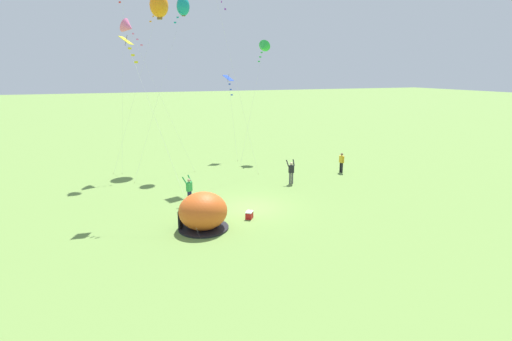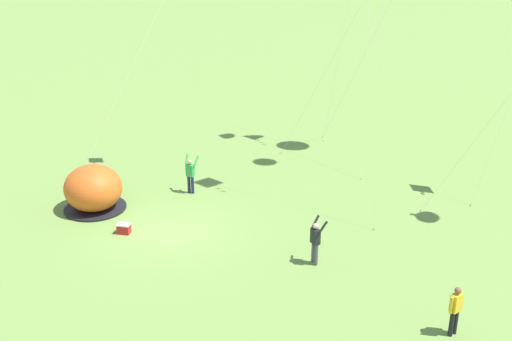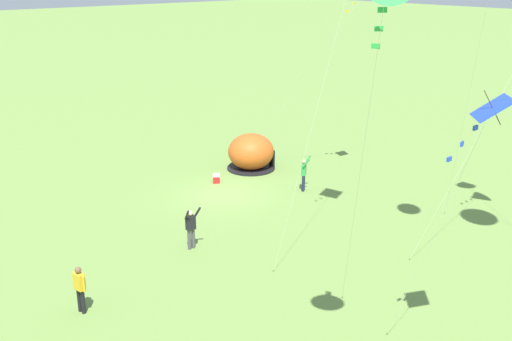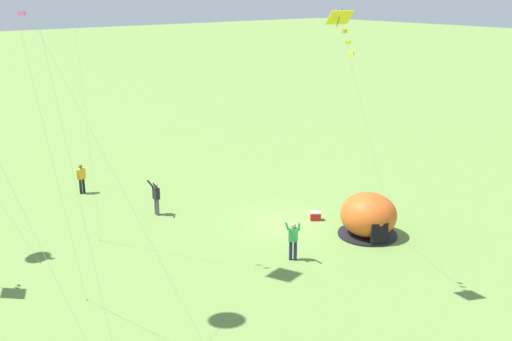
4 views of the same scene
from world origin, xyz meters
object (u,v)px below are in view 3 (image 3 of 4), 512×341
cooler_box (216,178)px  person_flying_kite (191,227)px  popup_tent (251,152)px  person_center_field (304,173)px  person_watching_sky (80,287)px  kite_blue (486,117)px

cooler_box → person_flying_kite: person_flying_kite is taller
popup_tent → cooler_box: 3.11m
popup_tent → person_flying_kite: (8.62, 6.50, 0.00)m
person_center_field → person_watching_sky: size_ratio=1.10×
cooler_box → kite_blue: 19.55m
person_flying_kite → cooler_box: bearing=-133.7°
person_center_field → person_watching_sky: person_center_field is taller
popup_tent → person_center_field: (0.21, 4.59, 0.00)m
popup_tent → cooler_box: size_ratio=4.36×
cooler_box → person_center_field: person_center_field is taller
cooler_box → person_flying_kite: size_ratio=0.34×
cooler_box → person_center_field: bearing=124.4°
cooler_box → kite_blue: size_ratio=0.08×
popup_tent → person_watching_sky: bearing=29.7°
popup_tent → kite_blue: bearing=68.1°
popup_tent → person_flying_kite: size_ratio=1.49×
cooler_box → person_flying_kite: (5.66, 5.92, 0.78)m
popup_tent → person_center_field: popup_tent is taller
popup_tent → person_watching_sky: 16.41m
person_watching_sky → popup_tent: bearing=-150.3°
popup_tent → person_center_field: size_ratio=1.49×
person_flying_kite → person_center_field: bearing=-167.2°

